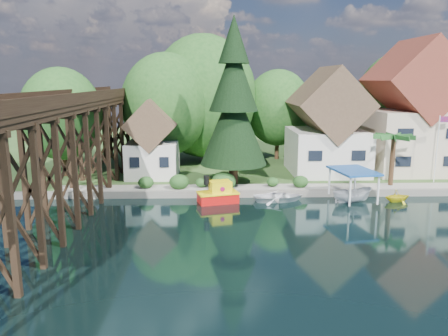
{
  "coord_description": "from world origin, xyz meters",
  "views": [
    {
      "loc": [
        -5.08,
        -29.03,
        10.16
      ],
      "look_at": [
        -4.05,
        6.0,
        3.04
      ],
      "focal_mm": 35.0,
      "sensor_mm": 36.0,
      "label": 1
    }
  ],
  "objects": [
    {
      "name": "ground",
      "position": [
        0.0,
        0.0,
        0.0
      ],
      "size": [
        140.0,
        140.0,
        0.0
      ],
      "primitive_type": "plane",
      "color": "black",
      "rests_on": "ground"
    },
    {
      "name": "conifer",
      "position": [
        -3.02,
        11.17,
        7.87
      ],
      "size": [
        6.22,
        6.22,
        15.32
      ],
      "color": "#382314",
      "rests_on": "bank"
    },
    {
      "name": "boat_canopy",
      "position": [
        6.75,
        6.13,
        1.2
      ],
      "size": [
        3.68,
        4.79,
        2.8
      ],
      "color": "silver",
      "rests_on": "ground"
    },
    {
      "name": "shrubs",
      "position": [
        -4.6,
        9.26,
        1.23
      ],
      "size": [
        15.76,
        2.47,
        1.7
      ],
      "color": "#1D4518",
      "rests_on": "bank"
    },
    {
      "name": "flagpole",
      "position": [
        16.38,
        11.14,
        4.41
      ],
      "size": [
        1.0,
        0.18,
        6.38
      ],
      "color": "white",
      "rests_on": "bank"
    },
    {
      "name": "seawall",
      "position": [
        4.0,
        8.0,
        0.31
      ],
      "size": [
        60.0,
        0.4,
        0.62
      ],
      "primitive_type": "cube",
      "color": "slate",
      "rests_on": "ground"
    },
    {
      "name": "house_left",
      "position": [
        7.0,
        16.0,
        5.14
      ],
      "size": [
        7.64,
        8.64,
        11.02
      ],
      "color": "silver",
      "rests_on": "bank"
    },
    {
      "name": "boat_white_a",
      "position": [
        0.67,
        6.76,
        0.44
      ],
      "size": [
        4.61,
        3.56,
        0.88
      ],
      "primitive_type": "imported",
      "rotation": [
        0.0,
        0.0,
        1.7
      ],
      "color": "white",
      "rests_on": "ground"
    },
    {
      "name": "bg_trees",
      "position": [
        1.0,
        21.25,
        7.29
      ],
      "size": [
        49.9,
        13.3,
        10.57
      ],
      "color": "#382314",
      "rests_on": "bank"
    },
    {
      "name": "house_center",
      "position": [
        16.0,
        16.5,
        6.42
      ],
      "size": [
        8.65,
        9.18,
        13.89
      ],
      "color": "beige",
      "rests_on": "bank"
    },
    {
      "name": "bank",
      "position": [
        0.0,
        34.0,
        0.25
      ],
      "size": [
        140.0,
        52.0,
        0.5
      ],
      "primitive_type": "cube",
      "color": "#29461C",
      "rests_on": "ground"
    },
    {
      "name": "boat_yellow",
      "position": [
        10.61,
        6.15,
        0.59
      ],
      "size": [
        2.55,
        2.3,
        1.18
      ],
      "primitive_type": "imported",
      "rotation": [
        0.0,
        0.0,
        1.75
      ],
      "color": "yellow",
      "rests_on": "ground"
    },
    {
      "name": "promenade",
      "position": [
        6.0,
        9.3,
        0.53
      ],
      "size": [
        50.0,
        2.6,
        0.06
      ],
      "primitive_type": "cube",
      "color": "gray",
      "rests_on": "bank"
    },
    {
      "name": "shed",
      "position": [
        -11.0,
        14.5,
        3.83
      ],
      "size": [
        5.09,
        5.4,
        7.85
      ],
      "color": "silver",
      "rests_on": "bank"
    },
    {
      "name": "tugboat",
      "position": [
        -4.52,
        6.41,
        0.73
      ],
      "size": [
        3.71,
        2.62,
        2.44
      ],
      "color": "red",
      "rests_on": "ground"
    },
    {
      "name": "trestle_bridge",
      "position": [
        -16.0,
        5.17,
        5.35
      ],
      "size": [
        4.12,
        44.18,
        9.3
      ],
      "color": "black",
      "rests_on": "ground"
    },
    {
      "name": "palm_tree",
      "position": [
        11.52,
        9.85,
        4.92
      ],
      "size": [
        4.19,
        4.19,
        5.06
      ],
      "color": "#382314",
      "rests_on": "bank"
    }
  ]
}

